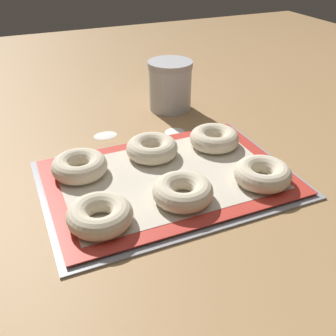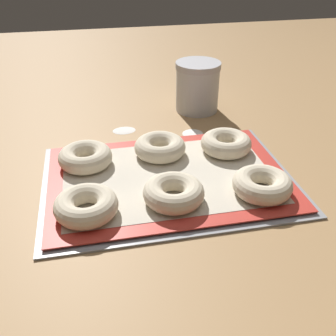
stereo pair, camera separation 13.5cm
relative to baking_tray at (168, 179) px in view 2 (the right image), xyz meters
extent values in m
plane|color=#A87F51|center=(0.00, 0.01, 0.00)|extent=(2.80, 2.80, 0.00)
cube|color=#93969B|center=(0.00, 0.00, 0.00)|extent=(0.50, 0.36, 0.01)
cube|color=red|center=(0.00, 0.00, 0.01)|extent=(0.47, 0.33, 0.00)
cube|color=beige|center=(0.00, 0.00, 0.01)|extent=(0.41, 0.27, 0.00)
torus|color=beige|center=(-0.16, -0.09, 0.03)|extent=(0.11, 0.11, 0.04)
torus|color=beige|center=(-0.01, -0.08, 0.03)|extent=(0.11, 0.11, 0.04)
torus|color=beige|center=(0.16, -0.09, 0.03)|extent=(0.11, 0.11, 0.04)
torus|color=beige|center=(-0.16, 0.08, 0.03)|extent=(0.11, 0.11, 0.04)
torus|color=beige|center=(0.00, 0.09, 0.03)|extent=(0.11, 0.11, 0.04)
torus|color=beige|center=(0.15, 0.08, 0.03)|extent=(0.11, 0.11, 0.04)
cylinder|color=silver|center=(0.15, 0.34, 0.05)|extent=(0.12, 0.12, 0.12)
cylinder|color=#B2B2B7|center=(0.15, 0.34, 0.12)|extent=(0.12, 0.12, 0.02)
ellipsoid|color=white|center=(-0.06, 0.25, 0.00)|extent=(0.06, 0.04, 0.00)
ellipsoid|color=white|center=(0.10, 0.19, 0.00)|extent=(0.05, 0.05, 0.00)
camera|label=1|loc=(-0.26, -0.61, 0.44)|focal=42.00mm
camera|label=2|loc=(-0.13, -0.65, 0.44)|focal=42.00mm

